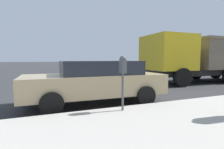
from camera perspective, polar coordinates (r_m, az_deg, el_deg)
ground_plane at (r=7.14m, az=-6.31°, el=-7.20°), size 220.00×220.00×0.00m
parking_meter at (r=4.63m, az=3.54°, el=1.90°), size 0.21×0.19×1.47m
car_tan at (r=6.02m, az=-5.12°, el=-1.97°), size 2.09×4.71×1.45m
dump_truck at (r=13.19m, az=27.83°, el=5.12°), size 3.12×8.33×2.93m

